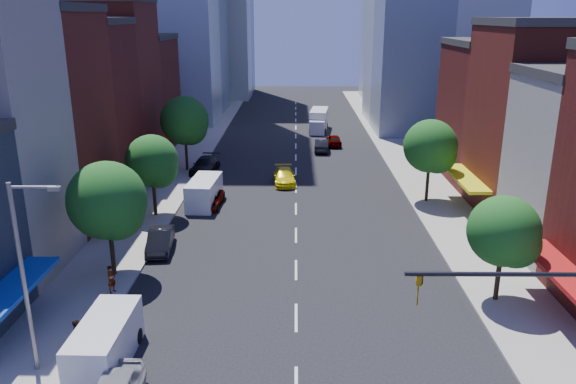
% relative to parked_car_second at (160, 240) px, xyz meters
% --- Properties ---
extents(sidewalk_left, '(5.00, 120.00, 0.15)m').
position_rel_parked_car_second_xyz_m(sidewalk_left, '(-3.00, 24.92, -0.67)').
color(sidewalk_left, gray).
rests_on(sidewalk_left, ground).
extents(sidewalk_right, '(5.00, 120.00, 0.15)m').
position_rel_parked_car_second_xyz_m(sidewalk_right, '(22.00, 24.92, -0.67)').
color(sidewalk_right, gray).
rests_on(sidewalk_right, ground).
extents(bldg_left_2, '(12.00, 9.00, 16.00)m').
position_rel_parked_car_second_xyz_m(bldg_left_2, '(-11.50, 5.42, 7.26)').
color(bldg_left_2, '#5B1D15').
rests_on(bldg_left_2, ground).
extents(bldg_left_3, '(12.00, 8.00, 15.00)m').
position_rel_parked_car_second_xyz_m(bldg_left_3, '(-11.50, 13.92, 6.76)').
color(bldg_left_3, '#521414').
rests_on(bldg_left_3, ground).
extents(bldg_left_4, '(12.00, 9.00, 17.00)m').
position_rel_parked_car_second_xyz_m(bldg_left_4, '(-11.50, 22.42, 7.76)').
color(bldg_left_4, '#5B1D15').
rests_on(bldg_left_4, ground).
extents(bldg_left_5, '(12.00, 10.00, 13.00)m').
position_rel_parked_car_second_xyz_m(bldg_left_5, '(-11.50, 31.92, 5.76)').
color(bldg_left_5, '#521414').
rests_on(bldg_left_5, ground).
extents(bldg_right_2, '(12.00, 10.00, 15.00)m').
position_rel_parked_car_second_xyz_m(bldg_right_2, '(30.50, 8.92, 6.76)').
color(bldg_right_2, '#5B1D15').
rests_on(bldg_right_2, ground).
extents(bldg_right_3, '(12.00, 10.00, 13.00)m').
position_rel_parked_car_second_xyz_m(bldg_right_3, '(30.50, 18.92, 5.76)').
color(bldg_right_3, '#521414').
rests_on(bldg_right_3, ground).
extents(streetlight, '(2.25, 0.25, 9.00)m').
position_rel_parked_car_second_xyz_m(streetlight, '(-2.31, -14.08, 4.53)').
color(streetlight, slate).
rests_on(streetlight, sidewalk_left).
extents(tree_left_near, '(4.80, 4.80, 7.30)m').
position_rel_parked_car_second_xyz_m(tree_left_near, '(-1.85, -4.15, 4.12)').
color(tree_left_near, black).
rests_on(tree_left_near, sidewalk_left).
extents(tree_left_mid, '(4.20, 4.20, 6.65)m').
position_rel_parked_car_second_xyz_m(tree_left_mid, '(-1.85, 6.85, 3.78)').
color(tree_left_mid, black).
rests_on(tree_left_mid, sidewalk_left).
extents(tree_left_far, '(5.00, 5.00, 7.75)m').
position_rel_parked_car_second_xyz_m(tree_left_far, '(-1.85, 20.85, 4.46)').
color(tree_left_far, black).
rests_on(tree_left_far, sidewalk_left).
extents(tree_right_near, '(4.00, 4.00, 6.20)m').
position_rel_parked_car_second_xyz_m(tree_right_near, '(21.15, -7.15, 3.45)').
color(tree_right_near, black).
rests_on(tree_right_near, sidewalk_right).
extents(tree_right_far, '(4.60, 4.60, 7.20)m').
position_rel_parked_car_second_xyz_m(tree_right_far, '(21.15, 10.85, 4.12)').
color(tree_right_far, black).
rests_on(tree_right_far, sidewalk_right).
extents(parked_car_second, '(2.03, 4.65, 1.49)m').
position_rel_parked_car_second_xyz_m(parked_car_second, '(0.00, 0.00, 0.00)').
color(parked_car_second, black).
rests_on(parked_car_second, ground).
extents(parked_car_third, '(2.39, 4.72, 1.28)m').
position_rel_parked_car_second_xyz_m(parked_car_third, '(2.00, 9.45, -0.10)').
color(parked_car_third, '#999999').
rests_on(parked_car_third, ground).
extents(parked_car_rear, '(2.91, 5.71, 1.59)m').
position_rel_parked_car_second_xyz_m(parked_car_rear, '(0.00, 20.33, 0.05)').
color(parked_car_rear, black).
rests_on(parked_car_rear, ground).
extents(cargo_van_near, '(2.25, 5.36, 2.27)m').
position_rel_parked_car_second_xyz_m(cargo_van_near, '(0.54, -13.59, 0.38)').
color(cargo_van_near, silver).
rests_on(cargo_van_near, ground).
extents(cargo_van_far, '(2.56, 5.63, 2.34)m').
position_rel_parked_car_second_xyz_m(cargo_van_far, '(1.56, 9.74, 0.41)').
color(cargo_van_far, white).
rests_on(cargo_van_far, ground).
extents(taxi, '(2.36, 5.06, 1.43)m').
position_rel_parked_car_second_xyz_m(taxi, '(8.38, 16.43, -0.03)').
color(taxi, yellow).
rests_on(taxi, ground).
extents(traffic_car_oncoming, '(1.94, 4.72, 1.52)m').
position_rel_parked_car_second_xyz_m(traffic_car_oncoming, '(12.64, 30.09, 0.02)').
color(traffic_car_oncoming, black).
rests_on(traffic_car_oncoming, ground).
extents(traffic_car_far, '(1.93, 4.27, 1.42)m').
position_rel_parked_car_second_xyz_m(traffic_car_far, '(14.29, 33.19, -0.03)').
color(traffic_car_far, '#999999').
rests_on(traffic_car_far, ground).
extents(box_truck, '(2.98, 7.62, 2.99)m').
position_rel_parked_car_second_xyz_m(box_truck, '(12.75, 42.68, 0.67)').
color(box_truck, silver).
rests_on(box_truck, ground).
extents(pedestrian_near, '(0.61, 0.72, 1.68)m').
position_rel_parked_car_second_xyz_m(pedestrian_near, '(-1.34, -6.55, 0.25)').
color(pedestrian_near, '#999999').
rests_on(pedestrian_near, sidewalk_left).
extents(pedestrian_far, '(1.05, 1.11, 1.80)m').
position_rel_parked_car_second_xyz_m(pedestrian_far, '(-1.00, -12.90, 0.31)').
color(pedestrian_far, '#999999').
rests_on(pedestrian_far, sidewalk_left).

